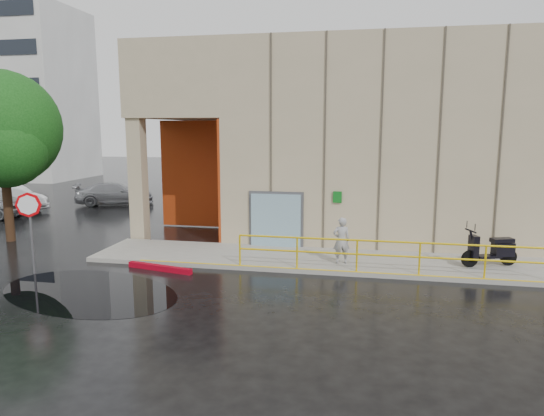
{
  "coord_description": "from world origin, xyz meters",
  "views": [
    {
      "loc": [
        3.45,
        -11.86,
        4.64
      ],
      "look_at": [
        0.61,
        3.0,
        2.11
      ],
      "focal_mm": 32.0,
      "sensor_mm": 36.0,
      "label": 1
    }
  ],
  "objects_px": {
    "scooter": "(491,241)",
    "red_curb": "(160,268)",
    "car_b": "(10,198)",
    "tree_near": "(2,133)",
    "person": "(341,240)",
    "car_c": "(114,194)",
    "stop_sign": "(29,215)"
  },
  "relations": [
    {
      "from": "stop_sign",
      "to": "car_c",
      "type": "distance_m",
      "value": 14.36
    },
    {
      "from": "tree_near",
      "to": "person",
      "type": "bearing_deg",
      "value": -4.96
    },
    {
      "from": "stop_sign",
      "to": "car_b",
      "type": "xyz_separation_m",
      "value": [
        -9.14,
        10.3,
        -1.2
      ]
    },
    {
      "from": "person",
      "to": "car_b",
      "type": "height_order",
      "value": "person"
    },
    {
      "from": "car_b",
      "to": "car_c",
      "type": "bearing_deg",
      "value": -40.93
    },
    {
      "from": "person",
      "to": "car_c",
      "type": "relative_size",
      "value": 0.34
    },
    {
      "from": "tree_near",
      "to": "scooter",
      "type": "bearing_deg",
      "value": -1.91
    },
    {
      "from": "person",
      "to": "car_c",
      "type": "xyz_separation_m",
      "value": [
        -14.21,
        10.99,
        -0.26
      ]
    },
    {
      "from": "person",
      "to": "red_curb",
      "type": "distance_m",
      "value": 6.06
    },
    {
      "from": "person",
      "to": "car_b",
      "type": "xyz_separation_m",
      "value": [
        -18.77,
        7.73,
        -0.21
      ]
    },
    {
      "from": "person",
      "to": "car_c",
      "type": "distance_m",
      "value": 17.96
    },
    {
      "from": "scooter",
      "to": "car_b",
      "type": "relative_size",
      "value": 0.45
    },
    {
      "from": "car_b",
      "to": "person",
      "type": "bearing_deg",
      "value": -98.83
    },
    {
      "from": "scooter",
      "to": "car_c",
      "type": "height_order",
      "value": "scooter"
    },
    {
      "from": "stop_sign",
      "to": "red_curb",
      "type": "bearing_deg",
      "value": 19.38
    },
    {
      "from": "car_b",
      "to": "scooter",
      "type": "bearing_deg",
      "value": -93.37
    },
    {
      "from": "car_b",
      "to": "car_c",
      "type": "distance_m",
      "value": 5.6
    },
    {
      "from": "car_b",
      "to": "tree_near",
      "type": "bearing_deg",
      "value": -127.44
    },
    {
      "from": "person",
      "to": "stop_sign",
      "type": "distance_m",
      "value": 10.02
    },
    {
      "from": "person",
      "to": "scooter",
      "type": "relative_size",
      "value": 0.79
    },
    {
      "from": "red_curb",
      "to": "stop_sign",
      "type": "bearing_deg",
      "value": -164.04
    },
    {
      "from": "car_b",
      "to": "tree_near",
      "type": "height_order",
      "value": "tree_near"
    },
    {
      "from": "scooter",
      "to": "red_curb",
      "type": "bearing_deg",
      "value": 171.82
    },
    {
      "from": "person",
      "to": "car_b",
      "type": "bearing_deg",
      "value": -36.18
    },
    {
      "from": "person",
      "to": "red_curb",
      "type": "relative_size",
      "value": 0.65
    },
    {
      "from": "red_curb",
      "to": "car_c",
      "type": "bearing_deg",
      "value": 123.95
    },
    {
      "from": "stop_sign",
      "to": "car_b",
      "type": "distance_m",
      "value": 13.82
    },
    {
      "from": "red_curb",
      "to": "car_b",
      "type": "bearing_deg",
      "value": 144.58
    },
    {
      "from": "red_curb",
      "to": "car_c",
      "type": "xyz_separation_m",
      "value": [
        -8.39,
        12.47,
        0.58
      ]
    },
    {
      "from": "scooter",
      "to": "tree_near",
      "type": "bearing_deg",
      "value": 159.04
    },
    {
      "from": "car_b",
      "to": "stop_sign",
      "type": "bearing_deg",
      "value": -124.88
    },
    {
      "from": "car_b",
      "to": "tree_near",
      "type": "relative_size",
      "value": 0.63
    }
  ]
}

